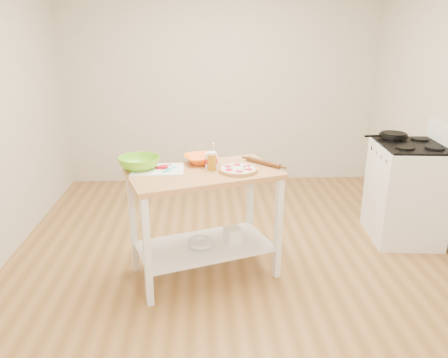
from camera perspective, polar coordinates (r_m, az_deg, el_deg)
name	(u,v)px	position (r m, az deg, el deg)	size (l,w,h in m)	color
room_shell	(234,109)	(3.48, 1.26, 9.13)	(4.04, 4.54, 2.74)	olive
prep_island	(204,201)	(3.48, -2.60, -2.94)	(1.29, 0.97, 0.90)	#BB834D
gas_stove	(406,192)	(4.53, 22.70, -1.52)	(0.66, 0.75, 1.11)	white
skillet	(393,135)	(4.54, 21.17, 5.33)	(0.42, 0.27, 0.03)	black
pizza	(238,169)	(3.38, 1.88, 1.26)	(0.30, 0.30, 0.05)	tan
cutting_board	(157,169)	(3.45, -8.68, 1.27)	(0.41, 0.31, 0.04)	white
spatula	(169,170)	(3.40, -7.23, 1.23)	(0.10, 0.14, 0.01)	#30BFAA
knife	(151,167)	(3.47, -9.51, 1.50)	(0.25, 0.13, 0.01)	silver
orange_bowl	(201,159)	(3.60, -3.02, 2.61)	(0.27, 0.27, 0.07)	orange
green_bowl	(139,163)	(3.49, -11.00, 2.06)	(0.32, 0.32, 0.10)	#6FC41D
beer_pint	(212,161)	(3.40, -1.62, 2.38)	(0.07, 0.07, 0.14)	#AA7210
yogurt_tub	(211,161)	(3.46, -1.71, 2.41)	(0.10, 0.10, 0.21)	white
rolling_pin	(263,163)	(3.56, 5.15, 2.16)	(0.04, 0.04, 0.34)	#593214
shelf_glass_bowl	(201,244)	(3.59, -3.06, -8.48)	(0.21, 0.21, 0.07)	silver
shelf_bin	(233,235)	(3.66, 1.15, -7.32)	(0.13, 0.13, 0.13)	white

